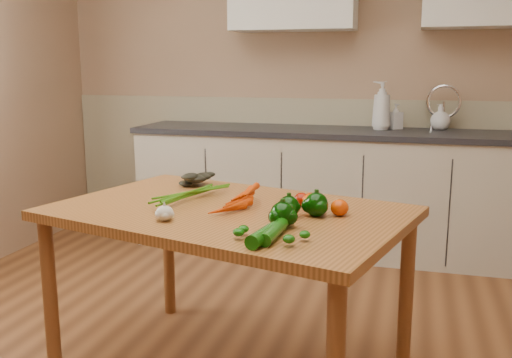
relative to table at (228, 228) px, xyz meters
The scene contains 17 objects.
room 0.58m from the table, 120.27° to the right, with size 4.04×5.04×2.64m.
counter_run 1.92m from the table, 85.64° to the left, with size 2.84×0.64×1.14m.
table is the anchor object (origin of this frame).
soap_bottle_a 2.07m from the table, 75.91° to the left, with size 0.13×0.13×0.34m, color silver.
soap_bottle_b 2.14m from the table, 73.80° to the left, with size 0.08×0.08×0.18m, color silver.
soap_bottle_c 2.29m from the table, 66.55° to the left, with size 0.14×0.14×0.18m, color silver.
carrot_bunch 0.13m from the table, 134.19° to the left, with size 0.27×0.20×0.07m, color #D13D04, non-canonical shape.
leafy_greens 0.53m from the table, 128.55° to the left, with size 0.20×0.18×0.10m, color black, non-canonical shape.
garlic_bulb 0.32m from the table, 125.40° to the right, with size 0.07×0.07×0.06m, color beige.
pepper_a 0.31m from the table, 13.96° to the right, with size 0.08×0.08×0.08m, color black.
pepper_b 0.40m from the table, ahead, with size 0.09×0.09×0.09m, color black.
pepper_c 0.37m from the table, 36.49° to the right, with size 0.09×0.09×0.09m, color black.
tomato_a 0.33m from the table, 22.76° to the left, with size 0.06×0.06×0.06m, color #851102.
tomato_b 0.36m from the table, 14.61° to the left, with size 0.07×0.07×0.07m, color #CA3A05.
tomato_c 0.48m from the table, ahead, with size 0.07×0.07×0.07m, color #CA3A05.
zucchini_a 0.47m from the table, 51.34° to the right, with size 0.05×0.05×0.22m, color #0C4807.
zucchini_b 0.50m from the table, 57.63° to the right, with size 0.05×0.05×0.18m, color #0C4807.
Camera 1 is at (0.80, -1.90, 1.35)m, focal length 40.00 mm.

